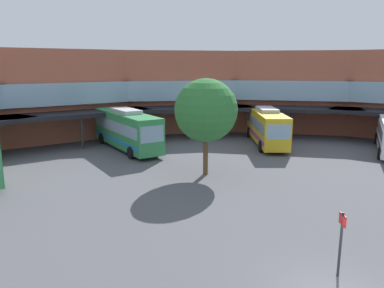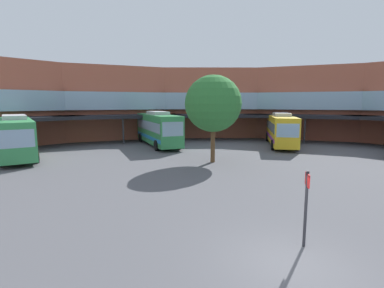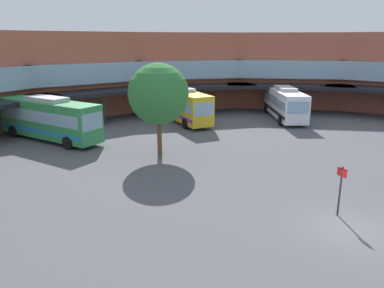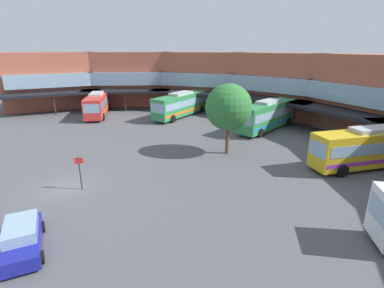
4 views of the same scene
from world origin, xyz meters
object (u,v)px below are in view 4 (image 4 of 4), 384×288
plaza_tree (229,107)px  stop_sign_post (80,170)px  bus_3 (97,104)px  bus_5 (268,115)px  bus_1 (370,147)px  parked_car (22,238)px  bus_0 (181,104)px

plaza_tree → stop_sign_post: size_ratio=2.69×
bus_3 → plaza_tree: plaza_tree is taller
bus_5 → plaza_tree: 11.58m
bus_3 → bus_5: (18.68, 18.87, 0.15)m
bus_1 → bus_3: 37.77m
bus_3 → plaza_tree: 26.04m
bus_1 → plaza_tree: size_ratio=1.57×
bus_5 → parked_car: (13.58, -27.71, -1.25)m
bus_3 → parked_car: size_ratio=2.58×
stop_sign_post → bus_5: bearing=107.2°
bus_5 → stop_sign_post: bus_5 is taller
bus_3 → bus_5: 26.56m
bus_3 → bus_5: size_ratio=1.02×
parked_car → plaza_tree: bearing=114.7°
bus_1 → bus_0: bearing=-64.4°
stop_sign_post → plaza_tree: bearing=97.7°
plaza_tree → stop_sign_post: plaza_tree is taller
bus_5 → stop_sign_post: size_ratio=4.23×
parked_car → plaza_tree: (-8.05, 17.94, 4.08)m
bus_0 → bus_3: size_ratio=1.01×
parked_car → stop_sign_post: 7.14m
bus_0 → bus_1: 27.20m
bus_3 → bus_5: bus_5 is taller
bus_1 → stop_sign_post: 24.78m
parked_car → bus_5: bearing=116.6°
parked_car → bus_3: bearing=165.2°
bus_0 → plaza_tree: bearing=50.1°
bus_0 → stop_sign_post: size_ratio=4.33×
bus_3 → bus_0: bearing=77.7°
bus_5 → bus_1: bearing=67.6°
bus_1 → parked_car: 27.47m
bus_5 → plaza_tree: bearing=8.2°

